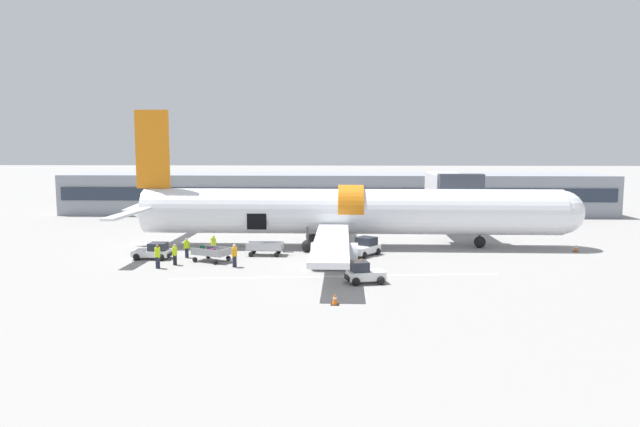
% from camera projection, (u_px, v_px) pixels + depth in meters
% --- Properties ---
extents(ground_plane, '(500.00, 500.00, 0.00)m').
position_uv_depth(ground_plane, '(327.00, 260.00, 45.44)').
color(ground_plane, gray).
extents(apron_marking_line, '(23.02, 2.88, 0.01)m').
position_uv_depth(apron_marking_line, '(337.00, 276.00, 39.77)').
color(apron_marking_line, silver).
rests_on(apron_marking_line, ground_plane).
extents(terminal_strip, '(73.13, 11.77, 5.38)m').
position_uv_depth(terminal_strip, '(334.00, 193.00, 79.12)').
color(terminal_strip, gray).
rests_on(terminal_strip, ground_plane).
extents(jet_bridge_stub, '(4.11, 13.44, 6.52)m').
position_uv_depth(jet_bridge_stub, '(450.00, 190.00, 58.40)').
color(jet_bridge_stub, '#4C4C51').
rests_on(jet_bridge_stub, ground_plane).
extents(airplane, '(41.70, 37.57, 12.32)m').
position_uv_depth(airplane, '(345.00, 212.00, 51.37)').
color(airplane, white).
rests_on(airplane, ground_plane).
extents(baggage_tug_lead, '(3.14, 3.52, 1.48)m').
position_uv_depth(baggage_tug_lead, '(364.00, 247.00, 47.60)').
color(baggage_tug_lead, white).
rests_on(baggage_tug_lead, ground_plane).
extents(baggage_tug_mid, '(2.79, 2.13, 1.47)m').
position_uv_depth(baggage_tug_mid, '(364.00, 274.00, 37.71)').
color(baggage_tug_mid, white).
rests_on(baggage_tug_mid, ground_plane).
extents(baggage_tug_rear, '(3.10, 2.11, 1.32)m').
position_uv_depth(baggage_tug_rear, '(154.00, 252.00, 46.00)').
color(baggage_tug_rear, white).
rests_on(baggage_tug_rear, ground_plane).
extents(baggage_cart_loading, '(3.78, 2.75, 1.17)m').
position_uv_depth(baggage_cart_loading, '(212.00, 254.00, 44.98)').
color(baggage_cart_loading, '#999BA0').
rests_on(baggage_cart_loading, ground_plane).
extents(baggage_cart_queued, '(3.94, 1.85, 1.09)m').
position_uv_depth(baggage_cart_queued, '(267.00, 249.00, 47.50)').
color(baggage_cart_queued, '#B7BABF').
rests_on(baggage_cart_queued, ground_plane).
extents(ground_crew_loader_a, '(0.52, 0.52, 1.62)m').
position_uv_depth(ground_crew_loader_a, '(187.00, 247.00, 46.45)').
color(ground_crew_loader_a, '#1E2338').
rests_on(ground_crew_loader_a, ground_plane).
extents(ground_crew_loader_b, '(0.47, 0.57, 1.63)m').
position_uv_depth(ground_crew_loader_b, '(175.00, 254.00, 43.51)').
color(ground_crew_loader_b, black).
rests_on(ground_crew_loader_b, ground_plane).
extents(ground_crew_driver, '(0.56, 0.52, 1.68)m').
position_uv_depth(ground_crew_driver, '(213.00, 244.00, 47.77)').
color(ground_crew_driver, black).
rests_on(ground_crew_driver, ground_plane).
extents(ground_crew_supervisor, '(0.52, 0.61, 1.76)m').
position_uv_depth(ground_crew_supervisor, '(234.00, 255.00, 42.74)').
color(ground_crew_supervisor, '#1E2338').
rests_on(ground_crew_supervisor, ground_plane).
extents(ground_crew_helper, '(0.58, 0.58, 1.81)m').
position_uv_depth(ground_crew_helper, '(158.00, 256.00, 42.30)').
color(ground_crew_helper, '#1E2338').
rests_on(ground_crew_helper, ground_plane).
extents(safety_cone_nose, '(0.45, 0.45, 0.64)m').
position_uv_depth(safety_cone_nose, '(576.00, 248.00, 49.22)').
color(safety_cone_nose, black).
rests_on(safety_cone_nose, ground_plane).
extents(safety_cone_engine_left, '(0.48, 0.48, 0.70)m').
position_uv_depth(safety_cone_engine_left, '(335.00, 299.00, 32.52)').
color(safety_cone_engine_left, black).
rests_on(safety_cone_engine_left, ground_plane).
extents(safety_cone_wingtip, '(0.45, 0.45, 0.73)m').
position_uv_depth(safety_cone_wingtip, '(362.00, 262.00, 43.12)').
color(safety_cone_wingtip, black).
rests_on(safety_cone_wingtip, ground_plane).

